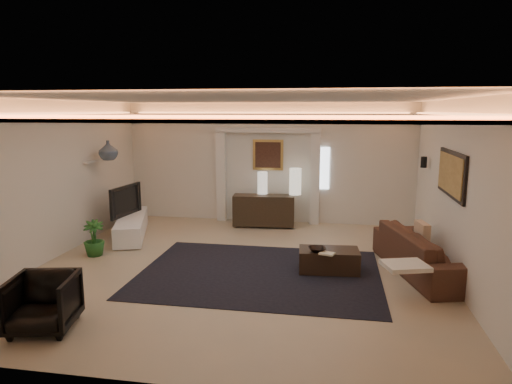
% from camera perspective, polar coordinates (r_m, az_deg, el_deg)
% --- Properties ---
extents(floor, '(7.00, 7.00, 0.00)m').
position_cam_1_polar(floor, '(8.08, -2.15, -9.47)').
color(floor, tan).
rests_on(floor, ground).
extents(ceiling, '(7.00, 7.00, 0.00)m').
position_cam_1_polar(ceiling, '(7.61, -2.30, 11.56)').
color(ceiling, white).
rests_on(ceiling, ground).
extents(wall_back, '(7.00, 0.00, 7.00)m').
position_cam_1_polar(wall_back, '(11.13, 1.53, 3.65)').
color(wall_back, silver).
rests_on(wall_back, ground).
extents(wall_front, '(7.00, 0.00, 7.00)m').
position_cam_1_polar(wall_front, '(4.44, -11.72, -6.63)').
color(wall_front, silver).
rests_on(wall_front, ground).
extents(wall_left, '(0.00, 7.00, 7.00)m').
position_cam_1_polar(wall_left, '(9.10, -24.32, 1.28)').
color(wall_left, silver).
rests_on(wall_left, ground).
extents(wall_right, '(0.00, 7.00, 7.00)m').
position_cam_1_polar(wall_right, '(7.79, 23.86, -0.05)').
color(wall_right, silver).
rests_on(wall_right, ground).
extents(cove_soffit, '(7.00, 7.00, 0.04)m').
position_cam_1_polar(cove_soffit, '(7.61, -2.28, 9.45)').
color(cove_soffit, silver).
rests_on(cove_soffit, ceiling).
extents(daylight_slit, '(0.25, 0.03, 1.00)m').
position_cam_1_polar(daylight_slit, '(11.01, 8.49, 2.95)').
color(daylight_slit, white).
rests_on(daylight_slit, wall_back).
extents(area_rug, '(4.00, 3.00, 0.01)m').
position_cam_1_polar(area_rug, '(7.82, 0.45, -10.08)').
color(area_rug, black).
rests_on(area_rug, ground).
extents(pilaster_left, '(0.22, 0.20, 2.20)m').
position_cam_1_polar(pilaster_left, '(11.30, -4.34, 1.94)').
color(pilaster_left, silver).
rests_on(pilaster_left, ground).
extents(pilaster_right, '(0.22, 0.20, 2.20)m').
position_cam_1_polar(pilaster_right, '(10.97, 7.40, 1.63)').
color(pilaster_right, silver).
rests_on(pilaster_right, ground).
extents(alcove_header, '(2.52, 0.20, 0.12)m').
position_cam_1_polar(alcove_header, '(10.97, 1.47, 7.75)').
color(alcove_header, silver).
rests_on(alcove_header, wall_back).
extents(painting_frame, '(0.74, 0.04, 0.74)m').
position_cam_1_polar(painting_frame, '(11.08, 1.51, 4.66)').
color(painting_frame, tan).
rests_on(painting_frame, wall_back).
extents(painting_canvas, '(0.62, 0.02, 0.62)m').
position_cam_1_polar(painting_canvas, '(11.05, 1.49, 4.65)').
color(painting_canvas, '#4C2D1E').
rests_on(painting_canvas, wall_back).
extents(art_panel_frame, '(0.04, 1.64, 0.74)m').
position_cam_1_polar(art_panel_frame, '(8.03, 23.27, 2.08)').
color(art_panel_frame, black).
rests_on(art_panel_frame, wall_right).
extents(art_panel_gold, '(0.02, 1.50, 0.62)m').
position_cam_1_polar(art_panel_gold, '(8.03, 23.10, 2.09)').
color(art_panel_gold, tan).
rests_on(art_panel_gold, wall_right).
extents(wall_sconce, '(0.12, 0.12, 0.22)m').
position_cam_1_polar(wall_sconce, '(9.86, 20.24, 3.53)').
color(wall_sconce, black).
rests_on(wall_sconce, wall_right).
extents(wall_niche, '(0.10, 0.55, 0.04)m').
position_cam_1_polar(wall_niche, '(10.23, -19.76, 3.60)').
color(wall_niche, silver).
rests_on(wall_niche, wall_left).
extents(console, '(1.46, 0.55, 0.71)m').
position_cam_1_polar(console, '(10.73, 0.98, -2.28)').
color(console, black).
rests_on(console, ground).
extents(lamp_left, '(0.28, 0.28, 0.52)m').
position_cam_1_polar(lamp_left, '(10.80, 0.82, 1.53)').
color(lamp_left, beige).
rests_on(lamp_left, console).
extents(lamp_right, '(0.32, 0.32, 0.62)m').
position_cam_1_polar(lamp_right, '(10.73, 4.94, 1.44)').
color(lamp_right, beige).
rests_on(lamp_right, console).
extents(media_ledge, '(1.25, 2.24, 0.41)m').
position_cam_1_polar(media_ledge, '(10.35, -15.28, -4.11)').
color(media_ledge, white).
rests_on(media_ledge, ground).
extents(tv, '(1.17, 0.28, 0.67)m').
position_cam_1_polar(tv, '(10.45, -16.51, -0.89)').
color(tv, black).
rests_on(tv, media_ledge).
extents(figurine, '(0.15, 0.15, 0.38)m').
position_cam_1_polar(figurine, '(10.60, -16.16, -1.52)').
color(figurine, black).
rests_on(figurine, media_ledge).
extents(ginger_jar, '(0.40, 0.40, 0.42)m').
position_cam_1_polar(ginger_jar, '(10.20, -18.00, 4.98)').
color(ginger_jar, '#485159').
rests_on(ginger_jar, wall_niche).
extents(plant, '(0.52, 0.52, 0.68)m').
position_cam_1_polar(plant, '(9.15, -19.61, -5.47)').
color(plant, '#245E21').
rests_on(plant, ground).
extents(sofa, '(2.61, 1.55, 0.71)m').
position_cam_1_polar(sofa, '(8.25, 20.42, -7.09)').
color(sofa, '#451F14').
rests_on(sofa, ground).
extents(throw_blanket, '(0.71, 0.63, 0.06)m').
position_cam_1_polar(throw_blanket, '(6.86, 18.17, -8.74)').
color(throw_blanket, white).
rests_on(throw_blanket, sofa).
extents(throw_pillow, '(0.21, 0.47, 0.45)m').
position_cam_1_polar(throw_pillow, '(8.58, 20.03, -5.08)').
color(throw_pillow, tan).
rests_on(throw_pillow, sofa).
extents(coffee_table, '(1.04, 0.62, 0.37)m').
position_cam_1_polar(coffee_table, '(7.93, 9.09, -8.41)').
color(coffee_table, black).
rests_on(coffee_table, ground).
extents(bowl, '(0.35, 0.35, 0.07)m').
position_cam_1_polar(bowl, '(7.73, 7.64, -6.99)').
color(bowl, black).
rests_on(bowl, coffee_table).
extents(magazine, '(0.28, 0.24, 0.03)m').
position_cam_1_polar(magazine, '(7.60, 8.88, -7.48)').
color(magazine, beige).
rests_on(magazine, coffee_table).
extents(armchair, '(0.90, 0.92, 0.71)m').
position_cam_1_polar(armchair, '(6.41, -25.11, -12.47)').
color(armchair, black).
rests_on(armchair, ground).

